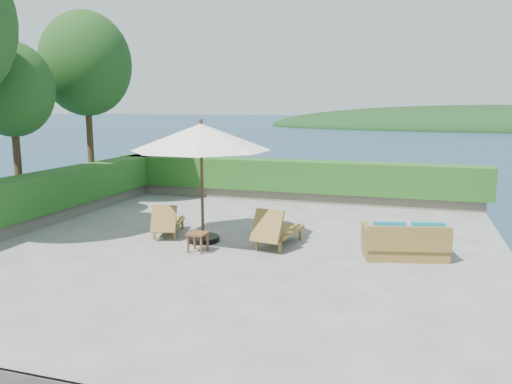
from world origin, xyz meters
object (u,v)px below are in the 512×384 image
(patio_umbrella, at_px, (201,138))
(lounge_left, at_px, (168,222))
(lounge_right, at_px, (277,230))
(side_table, at_px, (198,236))
(wicker_loveseat, at_px, (405,243))

(patio_umbrella, xyz_separation_m, lounge_left, (-1.04, 0.24, -2.07))
(lounge_right, relative_size, side_table, 3.92)
(lounge_right, bearing_deg, lounge_left, -173.68)
(patio_umbrella, height_order, lounge_left, patio_umbrella)
(patio_umbrella, distance_m, wicker_loveseat, 5.00)
(lounge_right, xyz_separation_m, wicker_loveseat, (2.78, -0.06, -0.07))
(wicker_loveseat, bearing_deg, patio_umbrella, 167.21)
(patio_umbrella, relative_size, lounge_right, 2.43)
(lounge_right, bearing_deg, wicker_loveseat, 7.90)
(patio_umbrella, relative_size, lounge_left, 2.68)
(patio_umbrella, distance_m, side_table, 2.22)
(patio_umbrella, bearing_deg, wicker_loveseat, 0.56)
(lounge_right, xyz_separation_m, side_table, (-1.53, -0.92, -0.03))
(patio_umbrella, xyz_separation_m, wicker_loveseat, (4.54, 0.04, -2.09))
(side_table, bearing_deg, lounge_right, 30.99)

